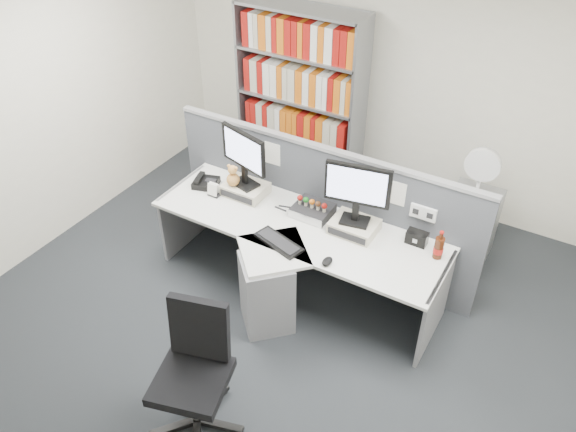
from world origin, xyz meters
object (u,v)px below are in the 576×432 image
Objects in this scene: desktop_pc at (313,211)px; mouse at (327,261)px; keyboard at (279,242)px; desk_fan at (482,168)px; filing_cabinet at (468,229)px; desk_calendar at (214,190)px; office_chair at (195,367)px; shelving_unit at (300,102)px; monitor_left at (244,154)px; cola_bottle at (439,248)px; speaker at (417,238)px; desk_phone at (205,182)px; monitor_right at (357,189)px; desk at (285,262)px.

desktop_pc reaches higher than mouse.
keyboard is 3.98× the size of mouse.
keyboard is 1.94m from desk_fan.
desk_fan reaches higher than mouse.
mouse is at bearing -2.02° from keyboard.
filing_cabinet is (1.16, 0.99, -0.41)m from desktop_pc.
desk_calendar is 1.83m from office_chair.
shelving_unit is (-0.89, 1.93, 0.24)m from keyboard.
monitor_left reaches higher than desk_fan.
cola_bottle is at bearing 5.67° from desk_calendar.
shelving_unit reaches higher than monitor_left.
speaker is (1.84, 0.29, 0.00)m from desk_calendar.
desk_fan reaches higher than desk_phone.
monitor_right is at bearing 45.06° from keyboard.
desk is 0.29m from keyboard.
desk_calendar is (-0.87, 0.29, 0.04)m from keyboard.
desk is 9.55× the size of desk_phone.
cola_bottle is at bearing 19.55° from desk.
cola_bottle is (2.05, 0.20, 0.04)m from desk_calendar.
desktop_pc is 0.62× the size of desk_fan.
office_chair is at bearing -55.53° from desk_phone.
monitor_left reaches higher than speaker.
desk_calendar reaches higher than desktop_pc.
cola_bottle is at bearing -91.78° from filing_cabinet.
monitor_left is 1.85m from cola_bottle.
desk_calendar reaches higher than speaker.
monitor_right is 1.39m from desk_calendar.
desktop_pc is 1.09m from desk_phone.
office_chair is (0.95, -1.54, -0.23)m from desk_calendar.
office_chair reaches higher than desk_phone.
office_chair is (-1.10, -1.74, -0.27)m from cola_bottle.
monitor_right is 0.78× the size of filing_cabinet.
desk_fan is (1.20, 1.40, 0.58)m from desk.
desktop_pc is at bearing 5.79° from desk_phone.
monitor_right reaches higher than desk_fan.
desk is 1.13m from speaker.
monitor_right is 1.85m from office_chair.
desk_calendar is at bearing 121.74° from office_chair.
cola_bottle is 0.37× the size of filing_cabinet.
desk_phone is at bearing 165.04° from mouse.
shelving_unit reaches higher than filing_cabinet.
speaker is (2.01, 0.20, 0.02)m from desk_phone.
office_chair is at bearing -116.01° from speaker.
office_chair is at bearing -86.16° from keyboard.
keyboard is 1.81× the size of cola_bottle.
shelving_unit reaches higher than desk_fan.
filing_cabinet is (1.20, 1.40, -0.11)m from desk.
desk_phone is 2.02m from speaker.
desktop_pc is 0.32× the size of office_chair.
desk_calendar is at bearing 166.91° from mouse.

